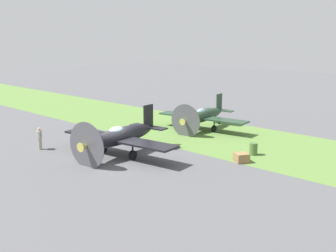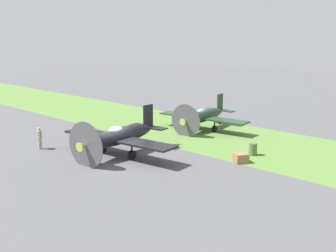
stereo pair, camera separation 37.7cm
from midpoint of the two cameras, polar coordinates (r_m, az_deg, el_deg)
name	(u,v)px [view 2 (the right image)]	position (r m, az deg, el deg)	size (l,w,h in m)	color
ground_plane	(120,158)	(29.86, -6.39, -4.41)	(160.00, 160.00, 0.00)	#515154
grass_verge	(207,134)	(36.99, 5.80, -1.10)	(120.00, 11.00, 0.01)	#567A38
airplane_lead	(120,136)	(30.12, -6.38, -1.39)	(9.85, 7.82, 3.49)	black
airplane_wingman	(204,116)	(38.36, 5.30, 1.44)	(9.04, 7.18, 3.20)	#233D28
ground_crew_chief	(40,138)	(33.18, -17.14, -1.56)	(0.57, 0.38, 1.73)	#9E998E
fuel_drum	(253,149)	(30.88, 12.09, -3.18)	(0.60, 0.60, 0.90)	#476633
supply_crate	(241,158)	(29.02, 10.45, -4.38)	(0.90, 0.90, 0.64)	olive
runway_marker_cone	(119,131)	(37.14, -6.61, -0.72)	(0.36, 0.36, 0.44)	orange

